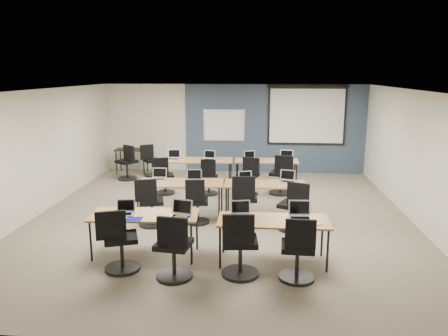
# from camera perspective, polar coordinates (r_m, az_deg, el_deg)

# --- Properties ---
(floor) EXTENTS (8.00, 9.00, 0.02)m
(floor) POSITION_cam_1_polar(r_m,az_deg,el_deg) (9.45, -0.37, -6.46)
(floor) COLOR #6B6354
(floor) RESTS_ON ground
(ceiling) EXTENTS (8.00, 9.00, 0.02)m
(ceiling) POSITION_cam_1_polar(r_m,az_deg,el_deg) (8.95, -0.39, 10.13)
(ceiling) COLOR white
(ceiling) RESTS_ON ground
(wall_back) EXTENTS (8.00, 0.04, 2.70)m
(wall_back) POSITION_cam_1_polar(r_m,az_deg,el_deg) (13.54, 1.31, 5.18)
(wall_back) COLOR beige
(wall_back) RESTS_ON ground
(wall_front) EXTENTS (8.00, 0.04, 2.70)m
(wall_front) POSITION_cam_1_polar(r_m,az_deg,el_deg) (4.79, -5.18, -8.55)
(wall_front) COLOR beige
(wall_front) RESTS_ON ground
(wall_left) EXTENTS (0.04, 9.00, 2.70)m
(wall_left) POSITION_cam_1_polar(r_m,az_deg,el_deg) (10.26, -23.25, 1.82)
(wall_left) COLOR beige
(wall_left) RESTS_ON ground
(wall_right) EXTENTS (0.04, 9.00, 2.70)m
(wall_right) POSITION_cam_1_polar(r_m,az_deg,el_deg) (9.62, 24.09, 1.10)
(wall_right) COLOR beige
(wall_right) RESTS_ON ground
(blue_accent_panel) EXTENTS (5.50, 0.04, 2.70)m
(blue_accent_panel) POSITION_cam_1_polar(r_m,az_deg,el_deg) (13.49, 6.62, 5.08)
(blue_accent_panel) COLOR #3D5977
(blue_accent_panel) RESTS_ON wall_back
(whiteboard) EXTENTS (1.28, 0.03, 0.98)m
(whiteboard) POSITION_cam_1_polar(r_m,az_deg,el_deg) (13.47, 0.01, 5.58)
(whiteboard) COLOR silver
(whiteboard) RESTS_ON wall_back
(projector_screen) EXTENTS (2.40, 0.10, 1.82)m
(projector_screen) POSITION_cam_1_polar(r_m,az_deg,el_deg) (13.44, 10.77, 7.21)
(projector_screen) COLOR black
(projector_screen) RESTS_ON wall_back
(training_table_front_left) EXTENTS (1.79, 0.75, 0.73)m
(training_table_front_left) POSITION_cam_1_polar(r_m,az_deg,el_deg) (7.49, -10.32, -6.28)
(training_table_front_left) COLOR brown
(training_table_front_left) RESTS_ON floor
(training_table_front_right) EXTENTS (1.79, 0.75, 0.73)m
(training_table_front_right) POSITION_cam_1_polar(r_m,az_deg,el_deg) (7.15, 6.45, -7.07)
(training_table_front_right) COLOR #A15729
(training_table_front_right) RESTS_ON floor
(training_table_mid_left) EXTENTS (1.86, 0.77, 0.73)m
(training_table_mid_left) POSITION_cam_1_polar(r_m,az_deg,el_deg) (9.50, -5.70, -2.09)
(training_table_mid_left) COLOR olive
(training_table_mid_left) RESTS_ON floor
(training_table_mid_right) EXTENTS (1.74, 0.72, 0.73)m
(training_table_mid_right) POSITION_cam_1_polar(r_m,az_deg,el_deg) (9.39, 5.37, -2.29)
(training_table_mid_right) COLOR #A57648
(training_table_mid_right) RESTS_ON floor
(training_table_back_left) EXTENTS (1.92, 0.80, 0.73)m
(training_table_back_left) POSITION_cam_1_polar(r_m,az_deg,el_deg) (11.89, -3.52, 0.91)
(training_table_back_left) COLOR #9F6534
(training_table_back_left) RESTS_ON floor
(training_table_back_right) EXTENTS (1.70, 0.71, 0.73)m
(training_table_back_right) POSITION_cam_1_polar(r_m,az_deg,el_deg) (11.84, 5.57, 0.79)
(training_table_back_right) COLOR brown
(training_table_back_right) RESTS_ON floor
(laptop_0) EXTENTS (0.31, 0.26, 0.23)m
(laptop_0) POSITION_cam_1_polar(r_m,az_deg,el_deg) (7.54, -12.85, -5.44)
(laptop_0) COLOR silver
(laptop_0) RESTS_ON training_table_front_left
(mouse_0) EXTENTS (0.07, 0.11, 0.04)m
(mouse_0) POSITION_cam_1_polar(r_m,az_deg,el_deg) (7.36, -11.45, -6.19)
(mouse_0) COLOR white
(mouse_0) RESTS_ON training_table_front_left
(task_chair_0) EXTENTS (0.58, 0.56, 1.04)m
(task_chair_0) POSITION_cam_1_polar(r_m,az_deg,el_deg) (7.07, -13.53, -9.79)
(task_chair_0) COLOR black
(task_chair_0) RESTS_ON floor
(laptop_1) EXTENTS (0.36, 0.30, 0.27)m
(laptop_1) POSITION_cam_1_polar(r_m,az_deg,el_deg) (7.25, -5.61, -5.84)
(laptop_1) COLOR #A6A6B1
(laptop_1) RESTS_ON training_table_front_left
(mouse_1) EXTENTS (0.08, 0.10, 0.03)m
(mouse_1) POSITION_cam_1_polar(r_m,az_deg,el_deg) (7.10, -4.68, -6.69)
(mouse_1) COLOR white
(mouse_1) RESTS_ON training_table_front_left
(task_chair_1) EXTENTS (0.56, 0.56, 1.04)m
(task_chair_1) POSITION_cam_1_polar(r_m,az_deg,el_deg) (6.67, -6.59, -10.88)
(task_chair_1) COLOR black
(task_chair_1) RESTS_ON floor
(laptop_2) EXTENTS (0.33, 0.28, 0.25)m
(laptop_2) POSITION_cam_1_polar(r_m,az_deg,el_deg) (7.24, 2.15, -5.85)
(laptop_2) COLOR silver
(laptop_2) RESTS_ON training_table_front_right
(mouse_2) EXTENTS (0.08, 0.10, 0.03)m
(mouse_2) POSITION_cam_1_polar(r_m,az_deg,el_deg) (7.03, 3.68, -6.85)
(mouse_2) COLOR white
(mouse_2) RESTS_ON training_table_front_right
(task_chair_2) EXTENTS (0.58, 0.58, 1.05)m
(task_chair_2) POSITION_cam_1_polar(r_m,az_deg,el_deg) (6.70, 2.08, -10.61)
(task_chair_2) COLOR black
(task_chair_2) RESTS_ON floor
(laptop_3) EXTENTS (0.36, 0.31, 0.27)m
(laptop_3) POSITION_cam_1_polar(r_m,az_deg,el_deg) (7.26, 9.88, -5.93)
(laptop_3) COLOR #B5B5B5
(laptop_3) RESTS_ON training_table_front_right
(mouse_3) EXTENTS (0.07, 0.10, 0.04)m
(mouse_3) POSITION_cam_1_polar(r_m,az_deg,el_deg) (7.01, 12.39, -7.19)
(mouse_3) COLOR white
(mouse_3) RESTS_ON training_table_front_right
(task_chair_3) EXTENTS (0.54, 0.54, 1.02)m
(task_chair_3) POSITION_cam_1_polar(r_m,az_deg,el_deg) (6.67, 9.63, -11.04)
(task_chair_3) COLOR black
(task_chair_3) RESTS_ON floor
(laptop_4) EXTENTS (0.32, 0.27, 0.24)m
(laptop_4) POSITION_cam_1_polar(r_m,az_deg,el_deg) (9.78, -8.50, -1.12)
(laptop_4) COLOR #B8B8C1
(laptop_4) RESTS_ON training_table_mid_left
(mouse_4) EXTENTS (0.07, 0.10, 0.03)m
(mouse_4) POSITION_cam_1_polar(r_m,az_deg,el_deg) (9.50, -8.03, -1.81)
(mouse_4) COLOR white
(mouse_4) RESTS_ON training_table_mid_left
(task_chair_4) EXTENTS (0.54, 0.53, 1.01)m
(task_chair_4) POSITION_cam_1_polar(r_m,az_deg,el_deg) (8.93, -9.59, -4.95)
(task_chair_4) COLOR black
(task_chair_4) RESTS_ON floor
(laptop_5) EXTENTS (0.33, 0.28, 0.25)m
(laptop_5) POSITION_cam_1_polar(r_m,az_deg,el_deg) (9.53, -3.97, -1.37)
(laptop_5) COLOR silver
(laptop_5) RESTS_ON training_table_mid_left
(mouse_5) EXTENTS (0.08, 0.10, 0.03)m
(mouse_5) POSITION_cam_1_polar(r_m,az_deg,el_deg) (9.37, -2.92, -1.91)
(mouse_5) COLOR white
(mouse_5) RESTS_ON training_table_mid_left
(task_chair_5) EXTENTS (0.48, 0.48, 0.97)m
(task_chair_5) POSITION_cam_1_polar(r_m,az_deg,el_deg) (8.97, -3.54, -4.87)
(task_chair_5) COLOR black
(task_chair_5) RESTS_ON floor
(laptop_6) EXTENTS (0.30, 0.25, 0.23)m
(laptop_6) POSITION_cam_1_polar(r_m,az_deg,el_deg) (9.45, 2.75, -1.50)
(laptop_6) COLOR silver
(laptop_6) RESTS_ON training_table_mid_right
(mouse_6) EXTENTS (0.06, 0.09, 0.03)m
(mouse_6) POSITION_cam_1_polar(r_m,az_deg,el_deg) (9.24, 4.92, -2.15)
(mouse_6) COLOR white
(mouse_6) RESTS_ON training_table_mid_right
(task_chair_6) EXTENTS (0.57, 0.57, 1.04)m
(task_chair_6) POSITION_cam_1_polar(r_m,az_deg,el_deg) (8.94, 2.65, -4.67)
(task_chair_6) COLOR black
(task_chair_6) RESTS_ON floor
(laptop_7) EXTENTS (0.32, 0.27, 0.25)m
(laptop_7) POSITION_cam_1_polar(r_m,az_deg,el_deg) (9.56, 8.31, -1.42)
(laptop_7) COLOR #A7A7AA
(laptop_7) RESTS_ON training_table_mid_right
(mouse_7) EXTENTS (0.09, 0.11, 0.04)m
(mouse_7) POSITION_cam_1_polar(r_m,az_deg,el_deg) (9.30, 9.48, -2.18)
(mouse_7) COLOR white
(mouse_7) RESTS_ON training_table_mid_right
(task_chair_7) EXTENTS (0.57, 0.54, 1.01)m
(task_chair_7) POSITION_cam_1_polar(r_m,az_deg,el_deg) (8.66, 9.04, -5.48)
(task_chair_7) COLOR black
(task_chair_7) RESTS_ON floor
(laptop_8) EXTENTS (0.34, 0.29, 0.26)m
(laptop_8) POSITION_cam_1_polar(r_m,az_deg,el_deg) (12.00, -6.60, 1.47)
(laptop_8) COLOR silver
(laptop_8) RESTS_ON training_table_back_left
(mouse_8) EXTENTS (0.06, 0.10, 0.03)m
(mouse_8) POSITION_cam_1_polar(r_m,az_deg,el_deg) (11.78, -5.57, 1.03)
(mouse_8) COLOR white
(mouse_8) RESTS_ON training_table_back_left
(task_chair_8) EXTENTS (0.51, 0.49, 0.97)m
(task_chair_8) POSITION_cam_1_polar(r_m,az_deg,el_deg) (11.20, -7.86, -1.41)
(task_chair_8) COLOR black
(task_chair_8) RESTS_ON floor
(laptop_9) EXTENTS (0.32, 0.27, 0.24)m
(laptop_9) POSITION_cam_1_polar(r_m,az_deg,el_deg) (11.87, -1.94, 1.41)
(laptop_9) COLOR #BAB9C8
(laptop_9) RESTS_ON training_table_back_left
(mouse_9) EXTENTS (0.07, 0.10, 0.03)m
(mouse_9) POSITION_cam_1_polar(r_m,az_deg,el_deg) (11.65, -0.67, 0.96)
(mouse_9) COLOR white
(mouse_9) RESTS_ON training_table_back_left
(task_chair_9) EXTENTS (0.46, 0.46, 0.95)m
(task_chair_9) POSITION_cam_1_polar(r_m,az_deg,el_deg) (11.04, -2.01, -1.59)
(task_chair_9) COLOR black
(task_chair_9) RESTS_ON floor
(laptop_10) EXTENTS (0.30, 0.25, 0.23)m
(laptop_10) POSITION_cam_1_polar(r_m,az_deg,el_deg) (11.89, 3.35, 1.41)
(laptop_10) COLOR #A4A4AA
(laptop_10) RESTS_ON training_table_back_right
(mouse_10) EXTENTS (0.09, 0.11, 0.04)m
(mouse_10) POSITION_cam_1_polar(r_m,az_deg,el_deg) (11.66, 4.11, 0.94)
(mouse_10) COLOR white
(mouse_10) RESTS_ON training_table_back_right
(task_chair_10) EXTENTS (0.56, 0.53, 1.01)m
(task_chair_10) POSITION_cam_1_polar(r_m,az_deg,el_deg) (10.99, 3.24, -1.50)
(task_chair_10) COLOR black
(task_chair_10) RESTS_ON floor
(laptop_11) EXTENTS (0.35, 0.30, 0.27)m
(laptop_11) POSITION_cam_1_polar(r_m,az_deg,el_deg) (11.91, 8.18, 1.35)
(laptop_11) COLOR silver
(laptop_11) RESTS_ON training_table_back_right
(mouse_11) EXTENTS (0.08, 0.11, 0.03)m
(mouse_11) POSITION_cam_1_polar(r_m,az_deg,el_deg) (11.67, 8.45, 0.85)
(mouse_11) COLOR white
(mouse_11) RESTS_ON training_table_back_right
(task_chair_11) EXTENTS (0.57, 0.57, 1.04)m
(task_chair_11) POSITION_cam_1_polar(r_m,az_deg,el_deg) (11.16, 7.48, -1.29)
(task_chair_11) COLOR black
(task_chair_11) RESTS_ON floor
(blue_mousepad) EXTENTS (0.27, 0.22, 0.01)m
(blue_mousepad) POSITION_cam_1_polar(r_m,az_deg,el_deg) (7.27, -11.68, -6.52)
(blue_mousepad) COLOR #0D0E81
(blue_mousepad) RESTS_ON training_table_front_left
(snack_bowl) EXTENTS (0.25, 0.25, 0.05)m
(snack_bowl) POSITION_cam_1_polar(r_m,az_deg,el_deg) (7.08, -5.73, -6.62)
(snack_bowl) COLOR #984E1E
(snack_bowl) RESTS_ON training_table_front_left
(snack_plate) EXTENTS (0.18, 0.18, 0.01)m
(snack_plate) POSITION_cam_1_polar(r_m,az_deg,el_deg) (6.98, 2.92, -7.05)
(snack_plate) COLOR white
(snack_plate) RESTS_ON training_table_front_right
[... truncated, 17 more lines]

